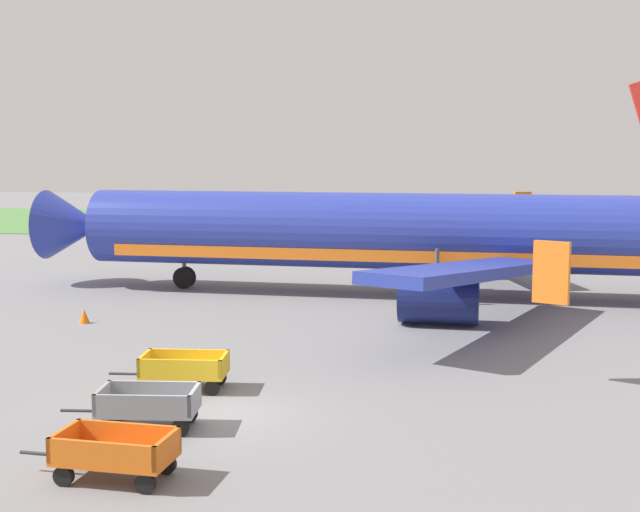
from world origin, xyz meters
TOP-DOWN VIEW (x-y plane):
  - ground_plane at (0.00, 0.00)m, footprint 220.00×220.00m
  - grass_strip at (0.00, 59.46)m, footprint 220.00×28.00m
  - airplane at (4.54, 19.70)m, footprint 37.65×30.23m
  - baggage_cart_nearest at (-1.03, -4.72)m, footprint 3.60×1.61m
  - baggage_cart_second_in_row at (-1.46, -1.29)m, footprint 3.60×1.61m
  - baggage_cart_third_in_row at (-1.59, 2.34)m, footprint 3.59×1.55m
  - traffic_cone_near_plane at (-8.49, 11.28)m, footprint 0.44×0.44m

SIDE VIEW (x-z plane):
  - ground_plane at x=0.00m, z-range 0.00..0.00m
  - grass_strip at x=0.00m, z-range 0.00..0.06m
  - traffic_cone_near_plane at x=-8.49m, z-range 0.00..0.58m
  - baggage_cart_nearest at x=-1.03m, z-range 0.07..1.14m
  - baggage_cart_second_in_row at x=-1.46m, z-range 0.07..1.14m
  - baggage_cart_third_in_row at x=-1.59m, z-range 0.07..1.14m
  - airplane at x=4.54m, z-range -2.62..8.72m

